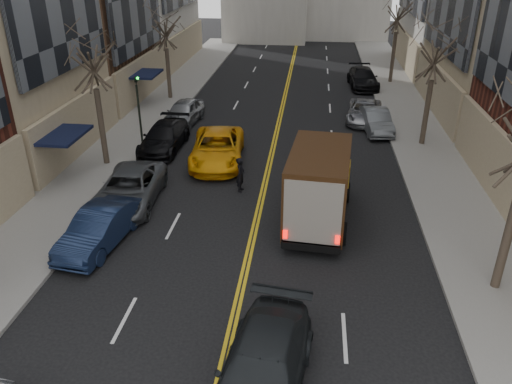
# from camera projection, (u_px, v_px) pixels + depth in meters

# --- Properties ---
(sidewalk_left) EXTENTS (4.00, 66.00, 0.15)m
(sidewalk_left) POSITION_uv_depth(u_px,v_px,m) (144.00, 123.00, 33.44)
(sidewalk_left) COLOR slate
(sidewalk_left) RESTS_ON ground
(sidewalk_right) EXTENTS (4.00, 66.00, 0.15)m
(sidewalk_right) POSITION_uv_depth(u_px,v_px,m) (419.00, 133.00, 31.61)
(sidewalk_right) COLOR slate
(sidewalk_right) RESTS_ON ground
(tree_lf_mid) EXTENTS (3.20, 3.20, 8.91)m
(tree_lf_mid) POSITION_uv_depth(u_px,v_px,m) (89.00, 41.00, 24.29)
(tree_lf_mid) COLOR #382D23
(tree_lf_mid) RESTS_ON sidewalk_left
(tree_lf_far) EXTENTS (3.20, 3.20, 8.12)m
(tree_lf_far) POSITION_uv_depth(u_px,v_px,m) (164.00, 18.00, 36.10)
(tree_lf_far) COLOR #382D23
(tree_lf_far) RESTS_ON sidewalk_left
(tree_rt_mid) EXTENTS (3.20, 3.20, 8.32)m
(tree_rt_mid) POSITION_uv_depth(u_px,v_px,m) (438.00, 39.00, 27.14)
(tree_rt_mid) COLOR #382D23
(tree_rt_mid) RESTS_ON sidewalk_right
(tree_rt_far) EXTENTS (3.20, 3.20, 9.11)m
(tree_rt_far) POSITION_uv_depth(u_px,v_px,m) (400.00, 0.00, 40.22)
(tree_rt_far) COLOR #382D23
(tree_rt_far) RESTS_ON sidewalk_right
(traffic_signal) EXTENTS (0.29, 0.26, 4.70)m
(traffic_signal) POSITION_uv_depth(u_px,v_px,m) (139.00, 105.00, 27.61)
(traffic_signal) COLOR black
(traffic_signal) RESTS_ON sidewalk_left
(ups_truck) EXTENTS (2.99, 6.45, 3.44)m
(ups_truck) POSITION_uv_depth(u_px,v_px,m) (319.00, 185.00, 21.00)
(ups_truck) COLOR black
(ups_truck) RESTS_ON ground
(observer_sedan) EXTENTS (2.90, 5.71, 1.59)m
(observer_sedan) POSITION_uv_depth(u_px,v_px,m) (262.00, 372.00, 13.02)
(observer_sedan) COLOR black
(observer_sedan) RESTS_ON ground
(taxi) EXTENTS (3.33, 6.18, 1.65)m
(taxi) POSITION_uv_depth(u_px,v_px,m) (217.00, 148.00, 27.24)
(taxi) COLOR orange
(taxi) RESTS_ON ground
(pedestrian) EXTENTS (0.45, 0.65, 1.72)m
(pedestrian) POSITION_uv_depth(u_px,v_px,m) (241.00, 175.00, 24.02)
(pedestrian) COLOR black
(pedestrian) RESTS_ON ground
(parked_lf_b) EXTENTS (2.20, 4.76, 1.51)m
(parked_lf_b) POSITION_uv_depth(u_px,v_px,m) (99.00, 228.00, 19.68)
(parked_lf_b) COLOR #111D37
(parked_lf_b) RESTS_ON ground
(parked_lf_c) EXTENTS (2.83, 5.63, 1.53)m
(parked_lf_c) POSITION_uv_depth(u_px,v_px,m) (129.00, 189.00, 22.85)
(parked_lf_c) COLOR #4A4E52
(parked_lf_c) RESTS_ON ground
(parked_lf_d) EXTENTS (2.21, 5.21, 1.50)m
(parked_lf_d) POSITION_uv_depth(u_px,v_px,m) (164.00, 137.00, 29.00)
(parked_lf_d) COLOR black
(parked_lf_d) RESTS_ON ground
(parked_lf_e) EXTENTS (2.33, 4.78, 1.57)m
(parked_lf_e) POSITION_uv_depth(u_px,v_px,m) (184.00, 112.00, 33.12)
(parked_lf_e) COLOR #929699
(parked_lf_e) RESTS_ON ground
(parked_rt_a) EXTENTS (1.98, 4.48, 1.43)m
(parked_rt_a) POSITION_uv_depth(u_px,v_px,m) (376.00, 121.00, 31.79)
(parked_rt_a) COLOR #53575B
(parked_rt_a) RESTS_ON ground
(parked_rt_b) EXTENTS (2.79, 5.06, 1.34)m
(parked_rt_b) POSITION_uv_depth(u_px,v_px,m) (364.00, 111.00, 33.71)
(parked_rt_b) COLOR #929499
(parked_rt_b) RESTS_ON ground
(parked_rt_c) EXTENTS (2.57, 5.53, 1.56)m
(parked_rt_c) POSITION_uv_depth(u_px,v_px,m) (363.00, 78.00, 41.63)
(parked_rt_c) COLOR black
(parked_rt_c) RESTS_ON ground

